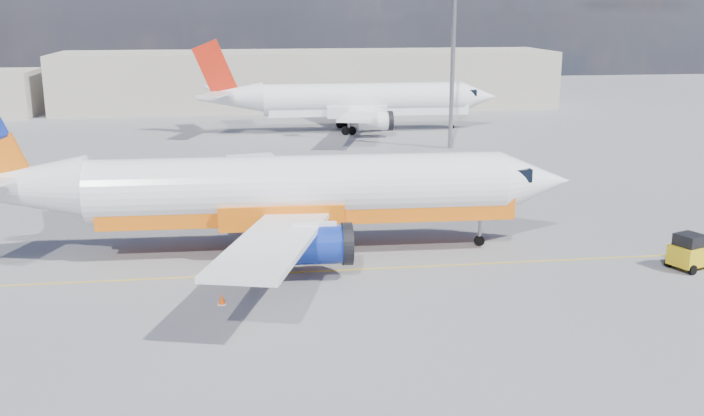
{
  "coord_description": "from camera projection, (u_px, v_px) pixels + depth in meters",
  "views": [
    {
      "loc": [
        -4.64,
        -38.23,
        14.4
      ],
      "look_at": [
        1.19,
        3.32,
        3.5
      ],
      "focal_mm": 40.0,
      "sensor_mm": 36.0,
      "label": 1
    }
  ],
  "objects": [
    {
      "name": "ground",
      "position": [
        338.0,
        289.0,
        40.89
      ],
      "size": [
        240.0,
        240.0,
        0.0
      ],
      "primitive_type": "plane",
      "color": "slate",
      "rests_on": "ground"
    },
    {
      "name": "taxi_line",
      "position": [
        332.0,
        271.0,
        43.76
      ],
      "size": [
        70.0,
        0.15,
        0.01
      ],
      "primitive_type": "cube",
      "color": "gold",
      "rests_on": "ground"
    },
    {
      "name": "terminal_main",
      "position": [
        309.0,
        80.0,
        112.44
      ],
      "size": [
        70.0,
        14.0,
        8.0
      ],
      "primitive_type": "cube",
      "color": "#B7B09E",
      "rests_on": "ground"
    },
    {
      "name": "main_jet",
      "position": [
        280.0,
        192.0,
        46.13
      ],
      "size": [
        36.86,
        29.16,
        11.17
      ],
      "rotation": [
        0.0,
        0.0,
        -0.03
      ],
      "color": "white",
      "rests_on": "ground"
    },
    {
      "name": "second_jet",
      "position": [
        354.0,
        101.0,
        91.15
      ],
      "size": [
        35.4,
        28.03,
        10.74
      ],
      "rotation": [
        0.0,
        0.0,
        -0.01
      ],
      "color": "white",
      "rests_on": "ground"
    },
    {
      "name": "gse_tug",
      "position": [
        694.0,
        251.0,
        44.02
      ],
      "size": [
        3.24,
        2.68,
        2.04
      ],
      "rotation": [
        0.0,
        0.0,
        0.39
      ],
      "color": "black",
      "rests_on": "ground"
    },
    {
      "name": "traffic_cone",
      "position": [
        222.0,
        299.0,
        38.78
      ],
      "size": [
        0.41,
        0.41,
        0.57
      ],
      "color": "white",
      "rests_on": "ground"
    },
    {
      "name": "floodlight_mast",
      "position": [
        454.0,
        22.0,
        77.93
      ],
      "size": [
        1.55,
        1.55,
        21.28
      ],
      "color": "gray",
      "rests_on": "ground"
    }
  ]
}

